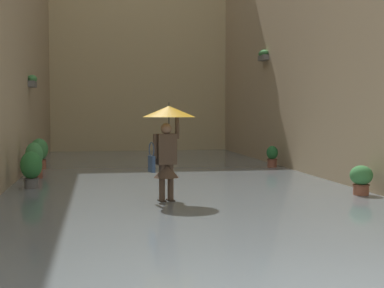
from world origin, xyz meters
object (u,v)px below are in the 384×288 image
at_px(potted_plant_near_right, 39,153).
at_px(potted_plant_mid_right, 31,169).
at_px(potted_plant_mid_left, 361,179).
at_px(potted_plant_far_right, 34,161).
at_px(person_wading, 168,133).
at_px(potted_plant_near_left, 272,157).

bearing_deg(potted_plant_near_right, potted_plant_mid_right, 93.28).
bearing_deg(potted_plant_mid_left, potted_plant_near_right, -42.29).
bearing_deg(potted_plant_mid_left, potted_plant_far_right, -30.23).
xyz_separation_m(potted_plant_mid_left, potted_plant_near_right, (7.29, -6.63, 0.16)).
bearing_deg(potted_plant_far_right, potted_plant_mid_right, 94.17).
bearing_deg(person_wading, potted_plant_mid_right, -39.57).
distance_m(potted_plant_near_right, potted_plant_far_right, 2.45).
xyz_separation_m(person_wading, potted_plant_near_left, (-4.14, -6.14, -1.03)).
distance_m(potted_plant_near_left, potted_plant_mid_right, 7.97).
relative_size(potted_plant_mid_left, potted_plant_near_right, 0.69).
bearing_deg(person_wading, potted_plant_near_right, -65.09).
bearing_deg(person_wading, potted_plant_mid_left, -178.51).
relative_size(potted_plant_mid_left, potted_plant_mid_right, 0.76).
relative_size(potted_plant_near_left, potted_plant_mid_right, 0.81).
relative_size(potted_plant_near_right, potted_plant_far_right, 0.99).
distance_m(potted_plant_near_right, potted_plant_mid_right, 4.37).
height_order(potted_plant_near_right, potted_plant_near_left, potted_plant_near_right).
height_order(potted_plant_mid_left, potted_plant_mid_right, potted_plant_mid_right).
relative_size(person_wading, potted_plant_near_right, 1.98).
xyz_separation_m(potted_plant_near_right, potted_plant_mid_right, (-0.25, 4.36, -0.04)).
xyz_separation_m(potted_plant_near_left, potted_plant_mid_right, (7.02, 3.76, 0.12)).
bearing_deg(potted_plant_near_left, potted_plant_near_right, -4.69).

